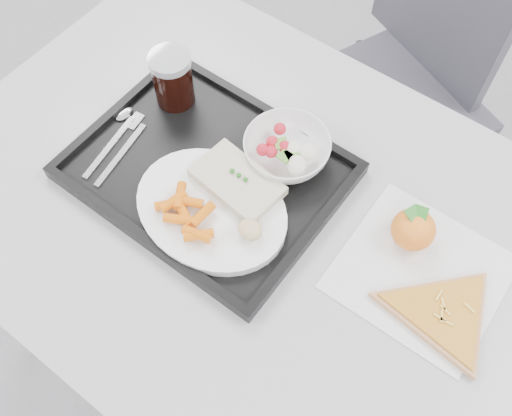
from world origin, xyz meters
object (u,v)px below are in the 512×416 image
(salad_bowl, at_px, (287,150))
(cola_glass, at_px, (172,78))
(tangerine, at_px, (413,229))
(table, at_px, (265,234))
(chair, at_px, (407,65))
(tray, at_px, (207,172))
(dinner_plate, at_px, (212,209))
(pizza_slice, at_px, (443,314))

(salad_bowl, height_order, cola_glass, cola_glass)
(cola_glass, distance_m, tangerine, 0.50)
(table, xyz_separation_m, salad_bowl, (-0.04, 0.11, 0.11))
(chair, bearing_deg, tangerine, -65.15)
(chair, relative_size, tray, 2.07)
(cola_glass, bearing_deg, salad_bowl, 3.29)
(dinner_plate, relative_size, salad_bowl, 1.78)
(tray, xyz_separation_m, pizza_slice, (0.46, 0.01, 0.00))
(chair, distance_m, dinner_plate, 0.75)
(salad_bowl, height_order, tangerine, tangerine)
(salad_bowl, xyz_separation_m, tangerine, (0.25, -0.00, -0.00))
(tray, relative_size, dinner_plate, 1.67)
(tray, bearing_deg, cola_glass, 148.77)
(dinner_plate, relative_size, cola_glass, 2.50)
(tangerine, bearing_deg, salad_bowl, 179.04)
(salad_bowl, xyz_separation_m, pizza_slice, (0.36, -0.09, -0.03))
(chair, relative_size, cola_glass, 8.61)
(chair, xyz_separation_m, tray, (-0.09, -0.65, 0.22))
(tray, distance_m, tangerine, 0.36)
(tangerine, bearing_deg, dinner_plate, -150.85)
(cola_glass, bearing_deg, pizza_slice, -7.26)
(chair, bearing_deg, table, -86.58)
(tray, height_order, salad_bowl, salad_bowl)
(tray, xyz_separation_m, salad_bowl, (0.10, 0.10, 0.03))
(salad_bowl, relative_size, cola_glass, 1.41)
(chair, relative_size, dinner_plate, 3.44)
(tray, bearing_deg, chair, 81.88)
(tray, xyz_separation_m, cola_glass, (-0.15, 0.09, 0.06))
(table, height_order, dinner_plate, dinner_plate)
(cola_glass, relative_size, pizza_slice, 0.36)
(table, xyz_separation_m, tangerine, (0.22, 0.11, 0.10))
(dinner_plate, bearing_deg, tangerine, 29.15)
(tray, relative_size, pizza_slice, 1.51)
(chair, height_order, tray, chair)
(table, relative_size, tangerine, 14.36)
(chair, bearing_deg, tray, -98.12)
(table, height_order, salad_bowl, salad_bowl)
(dinner_plate, xyz_separation_m, salad_bowl, (0.04, 0.17, 0.01))
(dinner_plate, bearing_deg, salad_bowl, 77.67)
(chair, distance_m, salad_bowl, 0.60)
(table, xyz_separation_m, chair, (-0.04, 0.66, -0.15))
(tangerine, xyz_separation_m, pizza_slice, (0.11, -0.09, -0.02))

